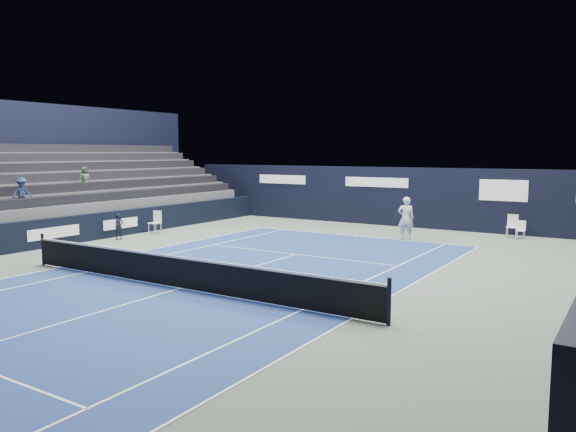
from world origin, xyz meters
name	(u,v)px	position (x,y,z in m)	size (l,w,h in m)	color
ground	(224,276)	(0.00, 2.00, 0.00)	(48.00, 48.00, 0.00)	#536357
court_surface	(180,289)	(0.00, 0.00, 0.00)	(10.97, 23.77, 0.01)	navy
folding_chair_back_a	(513,222)	(6.11, 15.48, 0.70)	(0.49, 0.52, 1.06)	white
folding_chair_back_b	(521,228)	(6.54, 15.20, 0.47)	(0.37, 0.36, 0.82)	white
line_judge_chair	(156,221)	(-8.67, 7.58, 0.62)	(0.53, 0.52, 1.09)	white
line_judge	(119,227)	(-8.62, 5.28, 0.59)	(0.43, 0.28, 1.19)	black
court_markings	(180,288)	(0.00, 0.00, 0.01)	(11.03, 23.83, 0.00)	white
tennis_net	(179,271)	(0.00, 0.00, 0.51)	(12.90, 0.10, 1.10)	black
back_sponsor_wall	(396,197)	(0.01, 16.50, 1.55)	(26.00, 0.63, 3.10)	black
side_barrier_left	(118,223)	(-9.50, 5.97, 0.60)	(0.33, 22.00, 1.20)	black
spectator_stand	(82,190)	(-13.27, 6.98, 1.95)	(6.00, 18.00, 6.40)	#535255
tennis_player	(406,218)	(2.21, 12.17, 0.97)	(0.83, 0.97, 1.93)	silver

